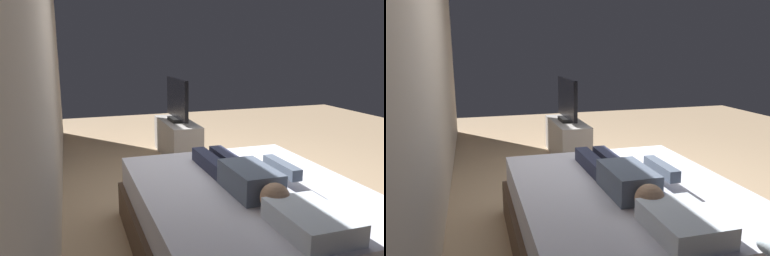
# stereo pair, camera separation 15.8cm
# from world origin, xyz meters

# --- Properties ---
(ground_plane) EXTENTS (10.00, 10.00, 0.00)m
(ground_plane) POSITION_xyz_m (0.00, 0.00, 0.00)
(ground_plane) COLOR tan
(back_wall) EXTENTS (6.40, 0.10, 2.80)m
(back_wall) POSITION_xyz_m (0.40, 1.65, 1.40)
(back_wall) COLOR beige
(back_wall) RESTS_ON ground
(bed) EXTENTS (2.05, 1.62, 0.54)m
(bed) POSITION_xyz_m (-1.09, 0.28, 0.26)
(bed) COLOR brown
(bed) RESTS_ON ground
(pillow) EXTENTS (0.48, 0.34, 0.12)m
(pillow) POSITION_xyz_m (-1.79, 0.28, 0.60)
(pillow) COLOR white
(pillow) RESTS_ON bed
(person) EXTENTS (1.26, 0.46, 0.18)m
(person) POSITION_xyz_m (-1.06, 0.33, 0.62)
(person) COLOR slate
(person) RESTS_ON bed
(remote) EXTENTS (0.15, 0.04, 0.02)m
(remote) POSITION_xyz_m (-0.91, -0.08, 0.55)
(remote) COLOR black
(remote) RESTS_ON bed
(tv_stand) EXTENTS (1.10, 0.40, 0.50)m
(tv_stand) POSITION_xyz_m (1.57, 0.06, 0.25)
(tv_stand) COLOR #B7B2AD
(tv_stand) RESTS_ON ground
(tv) EXTENTS (0.88, 0.20, 0.59)m
(tv) POSITION_xyz_m (1.57, 0.06, 0.78)
(tv) COLOR black
(tv) RESTS_ON tv_stand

